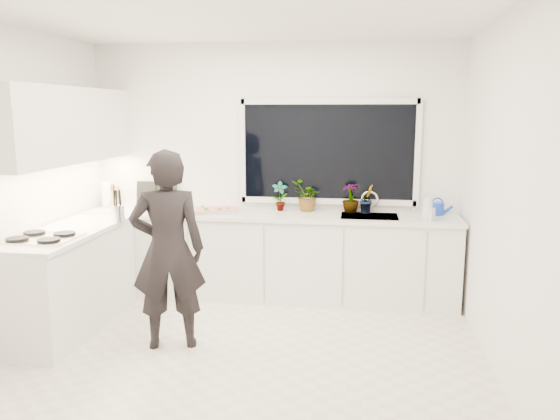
# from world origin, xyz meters

# --- Properties ---
(floor) EXTENTS (4.00, 3.50, 0.02)m
(floor) POSITION_xyz_m (0.00, 0.00, -0.01)
(floor) COLOR beige
(floor) RESTS_ON ground
(wall_back) EXTENTS (4.00, 0.02, 2.70)m
(wall_back) POSITION_xyz_m (0.00, 1.76, 1.35)
(wall_back) COLOR white
(wall_back) RESTS_ON ground
(wall_left) EXTENTS (0.02, 3.50, 2.70)m
(wall_left) POSITION_xyz_m (-2.01, 0.00, 1.35)
(wall_left) COLOR white
(wall_left) RESTS_ON ground
(wall_right) EXTENTS (0.02, 3.50, 2.70)m
(wall_right) POSITION_xyz_m (2.01, 0.00, 1.35)
(wall_right) COLOR white
(wall_right) RESTS_ON ground
(ceiling) EXTENTS (4.00, 3.50, 0.02)m
(ceiling) POSITION_xyz_m (0.00, 0.00, 2.71)
(ceiling) COLOR white
(ceiling) RESTS_ON wall_back
(window) EXTENTS (1.80, 0.02, 1.00)m
(window) POSITION_xyz_m (0.60, 1.73, 1.55)
(window) COLOR black
(window) RESTS_ON wall_back
(base_cabinets_back) EXTENTS (3.92, 0.58, 0.88)m
(base_cabinets_back) POSITION_xyz_m (0.00, 1.45, 0.44)
(base_cabinets_back) COLOR white
(base_cabinets_back) RESTS_ON floor
(base_cabinets_left) EXTENTS (0.58, 1.60, 0.88)m
(base_cabinets_left) POSITION_xyz_m (-1.67, 0.35, 0.44)
(base_cabinets_left) COLOR white
(base_cabinets_left) RESTS_ON floor
(countertop_back) EXTENTS (3.94, 0.62, 0.04)m
(countertop_back) POSITION_xyz_m (0.00, 1.44, 0.90)
(countertop_back) COLOR silver
(countertop_back) RESTS_ON base_cabinets_back
(countertop_left) EXTENTS (0.62, 1.60, 0.04)m
(countertop_left) POSITION_xyz_m (-1.67, 0.35, 0.90)
(countertop_left) COLOR silver
(countertop_left) RESTS_ON base_cabinets_left
(upper_cabinets) EXTENTS (0.34, 2.10, 0.70)m
(upper_cabinets) POSITION_xyz_m (-1.79, 0.70, 1.85)
(upper_cabinets) COLOR white
(upper_cabinets) RESTS_ON wall_left
(sink) EXTENTS (0.58, 0.42, 0.14)m
(sink) POSITION_xyz_m (1.05, 1.45, 0.87)
(sink) COLOR silver
(sink) RESTS_ON countertop_back
(faucet) EXTENTS (0.03, 0.03, 0.22)m
(faucet) POSITION_xyz_m (1.05, 1.65, 1.03)
(faucet) COLOR silver
(faucet) RESTS_ON countertop_back
(stovetop) EXTENTS (0.56, 0.48, 0.03)m
(stovetop) POSITION_xyz_m (-1.69, -0.00, 0.94)
(stovetop) COLOR black
(stovetop) RESTS_ON countertop_left
(person) EXTENTS (0.71, 0.57, 1.68)m
(person) POSITION_xyz_m (-0.62, 0.10, 0.84)
(person) COLOR black
(person) RESTS_ON floor
(pizza_tray) EXTENTS (0.56, 0.47, 0.03)m
(pizza_tray) POSITION_xyz_m (-0.56, 1.42, 0.94)
(pizza_tray) COLOR silver
(pizza_tray) RESTS_ON countertop_back
(pizza) EXTENTS (0.51, 0.42, 0.01)m
(pizza) POSITION_xyz_m (-0.56, 1.42, 0.95)
(pizza) COLOR red
(pizza) RESTS_ON pizza_tray
(watering_can) EXTENTS (0.17, 0.17, 0.13)m
(watering_can) POSITION_xyz_m (1.74, 1.61, 0.98)
(watering_can) COLOR #1539C8
(watering_can) RESTS_ON countertop_back
(paper_towel_roll) EXTENTS (0.13, 0.13, 0.26)m
(paper_towel_roll) POSITION_xyz_m (-1.85, 1.55, 1.05)
(paper_towel_roll) COLOR white
(paper_towel_roll) RESTS_ON countertop_back
(knife_block) EXTENTS (0.15, 0.12, 0.22)m
(knife_block) POSITION_xyz_m (-1.81, 1.59, 1.03)
(knife_block) COLOR #9F824A
(knife_block) RESTS_ON countertop_back
(utensil_crock) EXTENTS (0.17, 0.17, 0.16)m
(utensil_crock) POSITION_xyz_m (-1.38, 0.80, 1.00)
(utensil_crock) COLOR silver
(utensil_crock) RESTS_ON countertop_left
(picture_frame_large) EXTENTS (0.22, 0.02, 0.28)m
(picture_frame_large) POSITION_xyz_m (-1.45, 1.69, 1.06)
(picture_frame_large) COLOR black
(picture_frame_large) RESTS_ON countertop_back
(picture_frame_small) EXTENTS (0.25, 0.05, 0.30)m
(picture_frame_small) POSITION_xyz_m (-1.21, 1.69, 1.07)
(picture_frame_small) COLOR black
(picture_frame_small) RESTS_ON countertop_back
(herb_plants) EXTENTS (1.11, 0.39, 0.33)m
(herb_plants) POSITION_xyz_m (0.53, 1.61, 1.08)
(herb_plants) COLOR #26662D
(herb_plants) RESTS_ON countertop_back
(soap_bottles) EXTENTS (0.15, 0.15, 0.27)m
(soap_bottles) POSITION_xyz_m (1.61, 1.30, 1.04)
(soap_bottles) COLOR #D8BF66
(soap_bottles) RESTS_ON countertop_back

